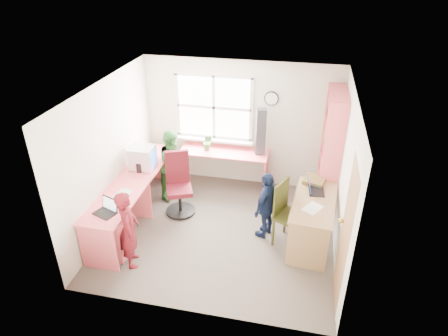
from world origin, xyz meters
name	(u,v)px	position (x,y,z in m)	size (l,w,h in m)	color
room	(223,163)	(0.01, 0.10, 1.22)	(3.64, 3.44, 2.44)	#4D443D
l_desk	(137,208)	(-1.31, -0.28, 0.46)	(2.38, 2.95, 0.75)	#FF666F
right_desk	(313,212)	(1.43, 0.05, 0.56)	(0.73, 1.38, 0.77)	#9F7B4F
bookshelf	(330,154)	(1.65, 1.19, 1.00)	(0.30, 1.02, 2.10)	#FF666F
swivel_chair	(179,187)	(-0.84, 0.44, 0.48)	(0.67, 0.67, 1.10)	black
wooden_chair	(287,211)	(1.05, -0.03, 0.57)	(0.60, 0.60, 1.05)	#363913
crt_monitor	(142,158)	(-1.48, 0.49, 0.95)	(0.41, 0.36, 0.39)	silver
laptop_left	(107,209)	(-1.48, -0.86, 0.80)	(0.37, 0.34, 0.21)	black
laptop_right	(313,188)	(1.41, 0.31, 0.82)	(0.29, 0.34, 0.22)	black
speaker_a	(139,167)	(-1.49, 0.35, 0.84)	(0.10, 0.10, 0.17)	black
speaker_b	(151,153)	(-1.48, 0.88, 0.84)	(0.11, 0.11, 0.18)	black
cd_tower	(261,132)	(0.41, 1.47, 1.18)	(0.21, 0.19, 0.87)	black
game_box	(314,180)	(1.42, 0.60, 0.80)	(0.40, 0.40, 0.06)	red
paper_a	(123,194)	(-1.47, -0.36, 0.75)	(0.25, 0.33, 0.00)	silver
paper_b	(313,208)	(1.41, -0.16, 0.77)	(0.33, 0.36, 0.00)	silver
potted_plant	(208,142)	(-0.56, 1.39, 0.91)	(0.18, 0.14, 0.32)	#307836
person_red	(129,229)	(-1.11, -1.00, 0.61)	(0.44, 0.29, 1.22)	maroon
person_green	(173,164)	(-1.08, 0.91, 0.65)	(0.63, 0.49, 1.30)	#317B31
person_navy	(267,205)	(0.72, 0.08, 0.57)	(0.67, 0.28, 1.14)	#131F3E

